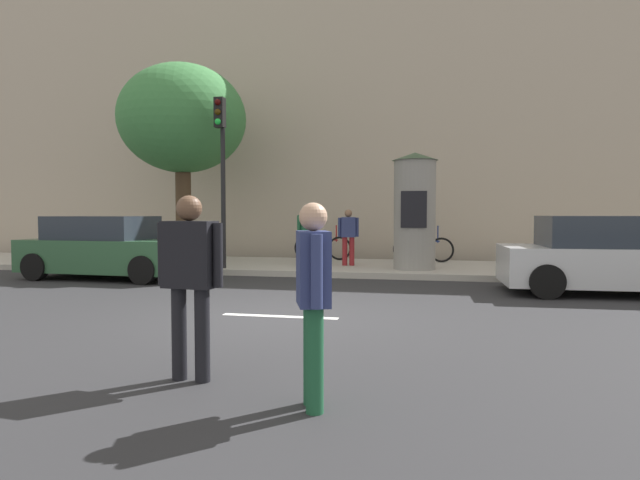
% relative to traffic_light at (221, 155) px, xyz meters
% --- Properties ---
extents(ground_plane, '(80.00, 80.00, 0.00)m').
position_rel_traffic_light_xyz_m(ground_plane, '(3.06, -5.24, -3.06)').
color(ground_plane, '#2B2B2D').
extents(sidewalk_curb, '(36.00, 4.00, 0.15)m').
position_rel_traffic_light_xyz_m(sidewalk_curb, '(3.06, 1.76, -2.98)').
color(sidewalk_curb, '#B2ADA3').
rests_on(sidewalk_curb, ground_plane).
extents(lane_markings, '(25.80, 0.16, 0.01)m').
position_rel_traffic_light_xyz_m(lane_markings, '(3.06, -5.24, -3.06)').
color(lane_markings, silver).
rests_on(lane_markings, ground_plane).
extents(building_backdrop, '(36.00, 5.00, 9.53)m').
position_rel_traffic_light_xyz_m(building_backdrop, '(3.06, 6.76, 1.71)').
color(building_backdrop, '#B7A893').
rests_on(building_backdrop, ground_plane).
extents(traffic_light, '(0.24, 0.45, 4.33)m').
position_rel_traffic_light_xyz_m(traffic_light, '(0.00, 0.00, 0.00)').
color(traffic_light, black).
rests_on(traffic_light, sidewalk_curb).
extents(poster_column, '(1.15, 1.15, 2.95)m').
position_rel_traffic_light_xyz_m(poster_column, '(4.83, 0.89, -1.42)').
color(poster_column, gray).
rests_on(poster_column, sidewalk_curb).
extents(street_tree, '(3.64, 3.64, 5.69)m').
position_rel_traffic_light_xyz_m(street_tree, '(-1.81, 1.55, 1.20)').
color(street_tree, '#4C3826').
rests_on(street_tree, sidewalk_curb).
extents(pedestrian_near_pole, '(0.36, 0.55, 1.64)m').
position_rel_traffic_light_xyz_m(pedestrian_near_pole, '(4.42, -8.95, -2.10)').
color(pedestrian_near_pole, '#1E5938').
rests_on(pedestrian_near_pole, ground_plane).
extents(pedestrian_in_red_top, '(0.66, 0.28, 1.72)m').
position_rel_traffic_light_xyz_m(pedestrian_in_red_top, '(3.14, -8.47, -2.03)').
color(pedestrian_in_red_top, black).
rests_on(pedestrian_in_red_top, ground_plane).
extents(pedestrian_with_backpack, '(0.45, 0.44, 1.59)m').
position_rel_traffic_light_xyz_m(pedestrian_with_backpack, '(1.86, 1.52, -1.99)').
color(pedestrian_with_backpack, black).
rests_on(pedestrian_with_backpack, sidewalk_curb).
extents(pedestrian_in_light_jacket, '(0.56, 0.43, 1.52)m').
position_rel_traffic_light_xyz_m(pedestrian_in_light_jacket, '(3.03, 1.53, -2.02)').
color(pedestrian_in_light_jacket, maroon).
rests_on(pedestrian_in_light_jacket, sidewalk_curb).
extents(bicycle_leaning, '(1.77, 0.10, 1.09)m').
position_rel_traffic_light_xyz_m(bicycle_leaning, '(1.99, 3.09, -2.52)').
color(bicycle_leaning, black).
rests_on(bicycle_leaning, sidewalk_curb).
extents(bicycle_upright, '(1.77, 0.22, 1.09)m').
position_rel_traffic_light_xyz_m(bicycle_upright, '(5.00, 3.04, -2.52)').
color(bicycle_upright, black).
rests_on(bicycle_upright, sidewalk_curb).
extents(parked_car_blue, '(4.13, 2.03, 1.50)m').
position_rel_traffic_light_xyz_m(parked_car_blue, '(-2.36, -1.38, -2.34)').
color(parked_car_blue, '#2D5938').
rests_on(parked_car_blue, ground_plane).
extents(parked_car_red, '(4.45, 2.05, 1.51)m').
position_rel_traffic_light_xyz_m(parked_car_red, '(8.80, -1.69, -2.34)').
color(parked_car_red, silver).
rests_on(parked_car_red, ground_plane).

